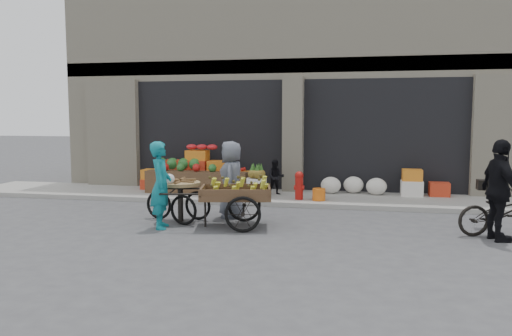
% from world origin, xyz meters
% --- Properties ---
extents(ground, '(80.00, 80.00, 0.00)m').
position_xyz_m(ground, '(0.00, 0.00, 0.00)').
color(ground, '#424244').
rests_on(ground, ground).
extents(sidewalk, '(18.00, 2.20, 0.12)m').
position_xyz_m(sidewalk, '(0.00, 4.10, 0.06)').
color(sidewalk, gray).
rests_on(sidewalk, ground).
extents(building, '(14.00, 6.45, 7.00)m').
position_xyz_m(building, '(0.00, 8.03, 3.37)').
color(building, beige).
rests_on(building, ground).
extents(fruit_display, '(3.10, 1.12, 1.24)m').
position_xyz_m(fruit_display, '(-2.48, 4.38, 0.67)').
color(fruit_display, red).
rests_on(fruit_display, sidewalk).
extents(pineapple_bin, '(0.52, 0.52, 0.50)m').
position_xyz_m(pineapple_bin, '(-0.75, 3.60, 0.37)').
color(pineapple_bin, silver).
rests_on(pineapple_bin, sidewalk).
extents(fire_hydrant, '(0.22, 0.22, 0.71)m').
position_xyz_m(fire_hydrant, '(0.35, 3.55, 0.50)').
color(fire_hydrant, '#A5140F').
rests_on(fire_hydrant, sidewalk).
extents(orange_bucket, '(0.32, 0.32, 0.30)m').
position_xyz_m(orange_bucket, '(0.85, 3.50, 0.27)').
color(orange_bucket, orange).
rests_on(orange_bucket, sidewalk).
extents(right_bay_goods, '(3.35, 0.60, 0.70)m').
position_xyz_m(right_bay_goods, '(2.61, 4.70, 0.41)').
color(right_bay_goods, silver).
rests_on(right_bay_goods, sidewalk).
extents(seated_person, '(0.51, 0.43, 0.93)m').
position_xyz_m(seated_person, '(-0.35, 4.20, 0.58)').
color(seated_person, black).
rests_on(seated_person, sidewalk).
extents(banana_cart, '(2.50, 1.39, 0.99)m').
position_xyz_m(banana_cart, '(-0.63, 0.72, 0.72)').
color(banana_cart, brown).
rests_on(banana_cart, ground).
extents(vendor_woman, '(0.56, 0.71, 1.72)m').
position_xyz_m(vendor_woman, '(-2.00, 0.34, 0.86)').
color(vendor_woman, '#117782').
rests_on(vendor_woman, ground).
extents(tricycle_cart, '(1.46, 1.00, 0.95)m').
position_xyz_m(tricycle_cart, '(-1.85, 1.00, 0.57)').
color(tricycle_cart, '#9E7F51').
rests_on(tricycle_cart, ground).
extents(vendor_grey, '(0.65, 0.89, 1.67)m').
position_xyz_m(vendor_grey, '(-0.91, 1.65, 0.83)').
color(vendor_grey, slate).
rests_on(vendor_grey, ground).
extents(bicycle, '(1.81, 1.00, 0.90)m').
position_xyz_m(bicycle, '(4.44, 0.99, 0.45)').
color(bicycle, black).
rests_on(bicycle, ground).
extents(cyclist, '(0.69, 1.13, 1.81)m').
position_xyz_m(cyclist, '(4.24, 0.59, 0.90)').
color(cyclist, black).
rests_on(cyclist, ground).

